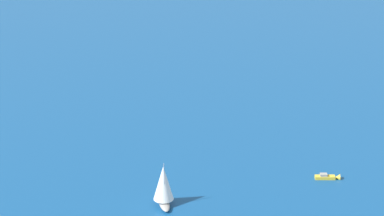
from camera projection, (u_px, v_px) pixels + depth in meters
name	position (u px, v px, depth m)	size (l,w,h in m)	color
motorboat_far_port	(328.00, 177.00, 198.59)	(5.32, 5.74, 1.81)	gold
sailboat_trailing	(163.00, 185.00, 184.43)	(8.61, 6.67, 11.07)	#9E9993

